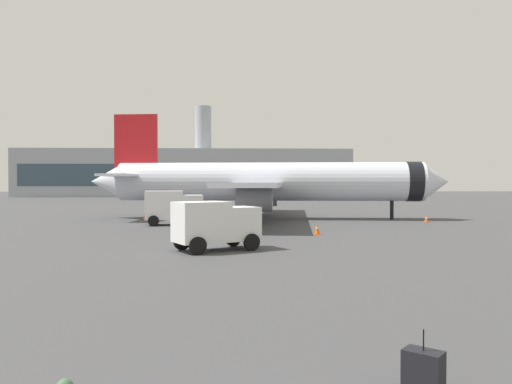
# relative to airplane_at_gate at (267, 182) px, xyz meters

# --- Properties ---
(airplane_at_gate) EXTENTS (35.76, 32.35, 10.50)m
(airplane_at_gate) POSITION_rel_airplane_at_gate_xyz_m (0.00, 0.00, 0.00)
(airplane_at_gate) COLOR silver
(airplane_at_gate) RESTS_ON ground
(service_truck) EXTENTS (5.03, 3.03, 2.90)m
(service_truck) POSITION_rel_airplane_at_gate_xyz_m (-8.39, -6.95, -2.05)
(service_truck) COLOR white
(service_truck) RESTS_ON ground
(cargo_van) EXTENTS (4.83, 3.91, 2.60)m
(cargo_van) POSITION_rel_airplane_at_gate_xyz_m (-4.23, -23.11, -2.21)
(cargo_van) COLOR white
(cargo_van) RESTS_ON ground
(safety_cone_near) EXTENTS (0.44, 0.44, 0.70)m
(safety_cone_near) POSITION_rel_airplane_at_gate_xyz_m (-11.87, -0.82, -3.31)
(safety_cone_near) COLOR #F2590C
(safety_cone_near) RESTS_ON ground
(safety_cone_mid) EXTENTS (0.44, 0.44, 0.82)m
(safety_cone_mid) POSITION_rel_airplane_at_gate_xyz_m (-3.36, -20.57, -3.25)
(safety_cone_mid) COLOR #F2590C
(safety_cone_mid) RESTS_ON ground
(safety_cone_far) EXTENTS (0.44, 0.44, 0.82)m
(safety_cone_far) POSITION_rel_airplane_at_gate_xyz_m (2.49, -15.39, -3.25)
(safety_cone_far) COLOR #F2590C
(safety_cone_far) RESTS_ON ground
(safety_cone_outer) EXTENTS (0.44, 0.44, 0.64)m
(safety_cone_outer) POSITION_rel_airplane_at_gate_xyz_m (14.26, -4.90, -3.34)
(safety_cone_outer) COLOR #F2590C
(safety_cone_outer) RESTS_ON ground
(rolling_suitcase) EXTENTS (0.74, 0.72, 1.10)m
(rolling_suitcase) POSITION_rel_airplane_at_gate_xyz_m (-0.05, -41.27, -3.27)
(rolling_suitcase) COLOR black
(rolling_suitcase) RESTS_ON ground
(terminal_building) EXTENTS (86.52, 19.55, 24.29)m
(terminal_building) POSITION_rel_airplane_at_gate_xyz_m (-15.91, 86.88, 2.62)
(terminal_building) COLOR #9EA3AD
(terminal_building) RESTS_ON ground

